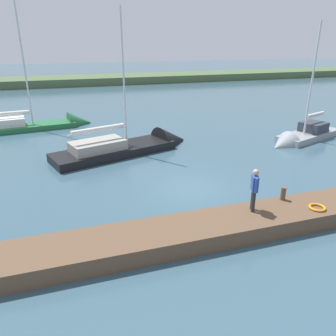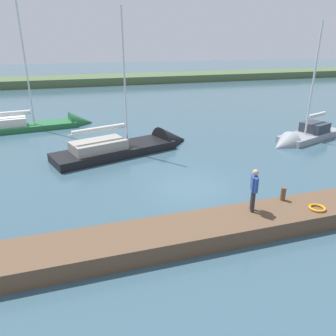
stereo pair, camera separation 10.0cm
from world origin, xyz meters
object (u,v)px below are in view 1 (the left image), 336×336
(mooring_post_near, at_px, (283,194))
(sailboat_near_dock, at_px, (136,148))
(person_on_dock, at_px, (254,187))
(sailboat_inner_slip, at_px, (300,139))
(sailboat_behind_pier, at_px, (45,126))
(life_ring_buoy, at_px, (317,207))

(mooring_post_near, bearing_deg, sailboat_near_dock, -68.87)
(sailboat_near_dock, relative_size, person_on_dock, 5.69)
(mooring_post_near, relative_size, sailboat_inner_slip, 0.06)
(sailboat_behind_pier, relative_size, sailboat_near_dock, 1.15)
(life_ring_buoy, xyz_separation_m, sailboat_near_dock, (4.81, -11.40, -0.52))
(mooring_post_near, relative_size, sailboat_behind_pier, 0.05)
(life_ring_buoy, distance_m, person_on_dock, 2.80)
(sailboat_behind_pier, bearing_deg, sailboat_near_dock, -61.94)
(sailboat_inner_slip, xyz_separation_m, person_on_dock, (9.73, 9.23, 1.53))
(person_on_dock, bearing_deg, life_ring_buoy, 7.58)
(life_ring_buoy, bearing_deg, sailboat_behind_pier, -61.13)
(sailboat_inner_slip, relative_size, person_on_dock, 5.22)
(sailboat_behind_pier, bearing_deg, person_on_dock, -74.44)
(sailboat_inner_slip, xyz_separation_m, sailboat_near_dock, (12.00, -1.49, 0.06))
(sailboat_near_dock, bearing_deg, person_on_dock, -95.57)
(mooring_post_near, bearing_deg, person_on_dock, 13.70)
(mooring_post_near, height_order, life_ring_buoy, mooring_post_near)
(sailboat_behind_pier, distance_m, sailboat_near_dock, 10.22)
(sailboat_behind_pier, bearing_deg, sailboat_inner_slip, -36.45)
(life_ring_buoy, xyz_separation_m, sailboat_inner_slip, (-7.19, -9.92, -0.58))
(life_ring_buoy, height_order, sailboat_inner_slip, sailboat_inner_slip)
(mooring_post_near, distance_m, person_on_dock, 1.90)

